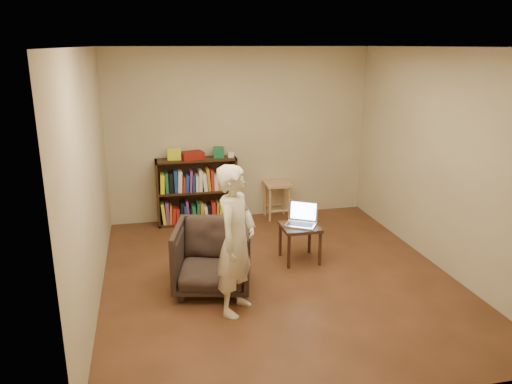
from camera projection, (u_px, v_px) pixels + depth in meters
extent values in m
plane|color=#402614|center=(278.00, 277.00, 5.87)|extent=(4.50, 4.50, 0.00)
plane|color=white|center=(281.00, 47.00, 5.13)|extent=(4.50, 4.50, 0.00)
plane|color=beige|center=(240.00, 135.00, 7.60)|extent=(4.00, 0.00, 4.00)
plane|color=beige|center=(90.00, 180.00, 5.08)|extent=(0.00, 4.50, 4.50)
plane|color=beige|center=(441.00, 160.00, 5.92)|extent=(0.00, 4.50, 4.50)
cube|color=black|center=(158.00, 193.00, 7.40)|extent=(0.03, 0.30, 1.00)
cube|color=black|center=(235.00, 189.00, 7.65)|extent=(0.03, 0.30, 1.00)
cube|color=black|center=(196.00, 188.00, 7.65)|extent=(1.20, 0.02, 1.00)
cube|color=black|center=(198.00, 221.00, 7.66)|extent=(1.20, 0.30, 0.03)
cube|color=black|center=(197.00, 191.00, 7.52)|extent=(1.14, 0.30, 0.03)
cube|color=black|center=(196.00, 160.00, 7.38)|extent=(1.20, 0.30, 0.03)
cube|color=yellow|center=(175.00, 154.00, 7.31)|extent=(0.22, 0.17, 0.16)
cube|color=maroon|center=(192.00, 155.00, 7.36)|extent=(0.36, 0.30, 0.11)
cube|color=#1B673E|center=(219.00, 152.00, 7.45)|extent=(0.17, 0.17, 0.15)
cube|color=white|center=(231.00, 155.00, 7.47)|extent=(0.10, 0.10, 0.07)
cube|color=tan|center=(277.00, 184.00, 7.73)|extent=(0.39, 0.39, 0.04)
cylinder|color=tan|center=(270.00, 205.00, 7.63)|extent=(0.04, 0.04, 0.53)
cylinder|color=tan|center=(289.00, 204.00, 7.69)|extent=(0.04, 0.04, 0.53)
cylinder|color=tan|center=(265.00, 199.00, 7.92)|extent=(0.04, 0.04, 0.53)
cylinder|color=tan|center=(284.00, 198.00, 7.98)|extent=(0.04, 0.04, 0.53)
imported|color=#2F251F|center=(213.00, 257.00, 5.48)|extent=(0.98, 1.00, 0.76)
cube|color=black|center=(300.00, 227.00, 6.19)|extent=(0.46, 0.46, 0.04)
cylinder|color=black|center=(289.00, 252.00, 6.03)|extent=(0.04, 0.04, 0.43)
cylinder|color=black|center=(320.00, 249.00, 6.11)|extent=(0.04, 0.04, 0.43)
cylinder|color=black|center=(280.00, 240.00, 6.40)|extent=(0.04, 0.04, 0.43)
cylinder|color=black|center=(310.00, 237.00, 6.48)|extent=(0.04, 0.04, 0.43)
cube|color=silver|center=(300.00, 225.00, 6.18)|extent=(0.45, 0.41, 0.02)
cube|color=black|center=(300.00, 224.00, 6.17)|extent=(0.34, 0.28, 0.00)
cube|color=silver|center=(303.00, 211.00, 6.27)|extent=(0.33, 0.23, 0.26)
cube|color=#A1BEE2|center=(303.00, 211.00, 6.27)|extent=(0.29, 0.19, 0.21)
imported|color=beige|center=(236.00, 241.00, 4.92)|extent=(0.62, 0.67, 1.54)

